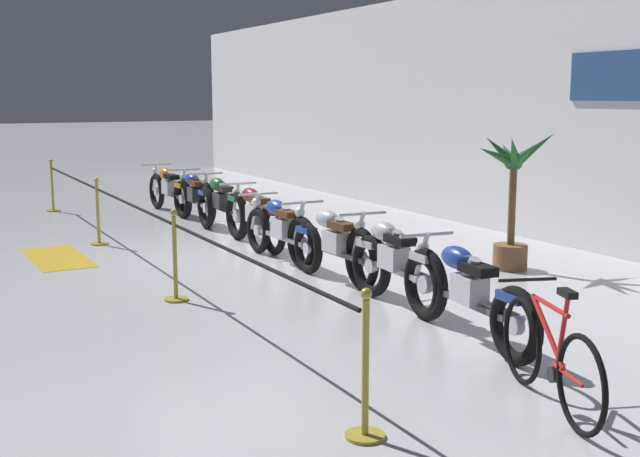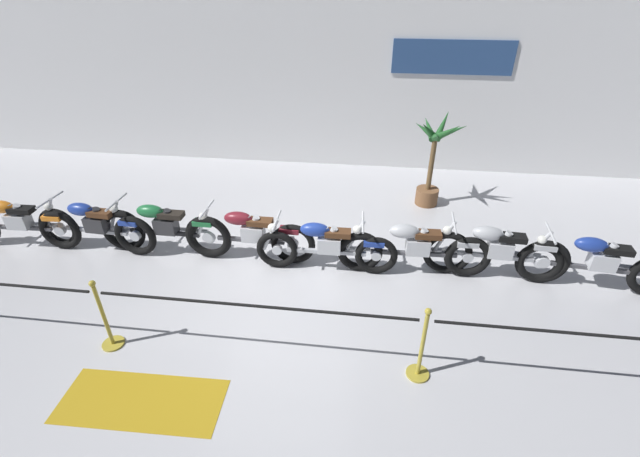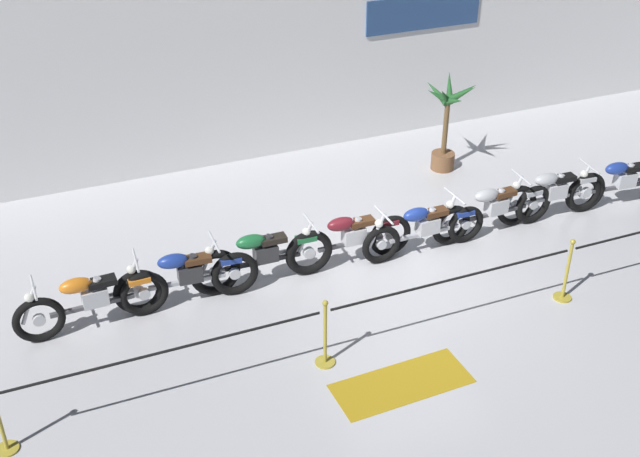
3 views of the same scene
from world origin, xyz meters
name	(u,v)px [view 2 (image 2 of 3)]	position (x,y,z in m)	size (l,w,h in m)	color
ground_plane	(278,290)	(0.00, 0.00, 0.00)	(120.00, 120.00, 0.00)	silver
back_wall	(320,76)	(0.01, 5.12, 2.10)	(28.00, 0.29, 4.20)	white
motorcycle_orange_0	(17,223)	(-4.69, 0.63, 0.47)	(2.22, 0.62, 0.94)	black
motorcycle_blue_1	(95,227)	(-3.29, 0.69, 0.47)	(2.19, 0.62, 0.95)	black
motorcycle_green_2	(164,229)	(-2.09, 0.74, 0.48)	(2.31, 0.62, 0.97)	black
motorcycle_maroon_3	(250,236)	(-0.60, 0.74, 0.47)	(2.15, 0.62, 0.95)	black
motorcycle_blue_4	(326,246)	(0.66, 0.60, 0.45)	(2.27, 0.62, 0.92)	black
motorcycle_silver_5	(413,249)	(2.04, 0.68, 0.46)	(2.41, 0.62, 0.94)	black
motorcycle_silver_6	(495,252)	(3.28, 0.73, 0.48)	(2.20, 0.62, 0.96)	black
motorcycle_blue_7	(597,263)	(4.73, 0.64, 0.45)	(2.28, 0.62, 0.93)	black
potted_palm_left_of_row	(433,158)	(2.51, 3.14, 1.01)	(1.03, 1.15, 1.92)	brown
stanchion_far_left	(139,304)	(-1.40, -1.36, 0.75)	(12.33, 0.28, 1.05)	gold
stanchion_mid_left	(107,324)	(-1.92, -1.36, 0.36)	(0.28, 0.28, 1.05)	gold
stanchion_mid_right	(421,354)	(2.01, -1.36, 0.36)	(0.28, 0.28, 1.05)	gold
floor_banner	(142,401)	(-1.14, -2.14, 0.00)	(1.86, 0.75, 0.01)	#B78E19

